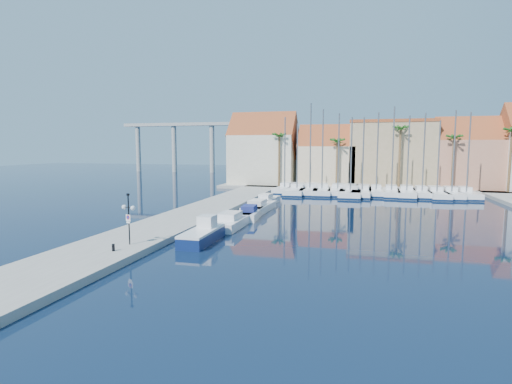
{
  "coord_description": "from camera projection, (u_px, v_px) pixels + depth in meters",
  "views": [
    {
      "loc": [
        8.1,
        -26.97,
        7.38
      ],
      "look_at": [
        -1.86,
        10.54,
        3.0
      ],
      "focal_mm": 28.0,
      "sensor_mm": 36.0,
      "label": 1
    }
  ],
  "objects": [
    {
      "name": "ground",
      "position": [
        243.0,
        250.0,
        28.8
      ],
      "size": [
        260.0,
        260.0,
        0.0
      ],
      "primitive_type": "plane",
      "color": "black",
      "rests_on": "ground"
    },
    {
      "name": "quay_west",
      "position": [
        200.0,
        212.0,
        44.03
      ],
      "size": [
        6.0,
        77.0,
        0.5
      ],
      "primitive_type": "cube",
      "color": "gray",
      "rests_on": "ground"
    },
    {
      "name": "shore_north",
      "position": [
        372.0,
        187.0,
        72.32
      ],
      "size": [
        54.0,
        16.0,
        0.5
      ],
      "primitive_type": "cube",
      "color": "gray",
      "rests_on": "ground"
    },
    {
      "name": "lamp_post",
      "position": [
        129.0,
        211.0,
        28.04
      ],
      "size": [
        1.2,
        0.61,
        3.66
      ],
      "rotation": [
        0.0,
        0.0,
        -0.31
      ],
      "color": "black",
      "rests_on": "quay_west"
    },
    {
      "name": "bollard",
      "position": [
        113.0,
        248.0,
        26.49
      ],
      "size": [
        0.19,
        0.19,
        0.48
      ],
      "primitive_type": "cylinder",
      "color": "black",
      "rests_on": "quay_west"
    },
    {
      "name": "fishing_boat",
      "position": [
        203.0,
        234.0,
        31.07
      ],
      "size": [
        1.88,
        5.58,
        1.95
      ],
      "rotation": [
        0.0,
        0.0,
        0.0
      ],
      "color": "#0D1E4F",
      "rests_on": "ground"
    },
    {
      "name": "motorboat_west_0",
      "position": [
        232.0,
        221.0,
        37.44
      ],
      "size": [
        2.46,
        7.49,
        1.4
      ],
      "rotation": [
        0.0,
        0.0,
        -0.01
      ],
      "color": "white",
      "rests_on": "ground"
    },
    {
      "name": "motorboat_west_1",
      "position": [
        250.0,
        213.0,
        41.72
      ],
      "size": [
        2.42,
        6.16,
        1.4
      ],
      "rotation": [
        0.0,
        0.0,
        0.08
      ],
      "color": "white",
      "rests_on": "ground"
    },
    {
      "name": "motorboat_west_2",
      "position": [
        259.0,
        207.0,
        46.15
      ],
      "size": [
        2.57,
        7.31,
        1.4
      ],
      "rotation": [
        0.0,
        0.0,
        -0.04
      ],
      "color": "white",
      "rests_on": "ground"
    },
    {
      "name": "motorboat_west_3",
      "position": [
        267.0,
        200.0,
        51.91
      ],
      "size": [
        2.4,
        6.08,
        1.4
      ],
      "rotation": [
        0.0,
        0.0,
        -0.08
      ],
      "color": "white",
      "rests_on": "ground"
    },
    {
      "name": "sailboat_0",
      "position": [
        285.0,
        189.0,
        65.07
      ],
      "size": [
        2.93,
        8.65,
        12.13
      ],
      "rotation": [
        0.0,
        0.0,
        -0.08
      ],
      "color": "white",
      "rests_on": "ground"
    },
    {
      "name": "sailboat_1",
      "position": [
        298.0,
        190.0,
        63.53
      ],
      "size": [
        2.99,
        11.16,
        11.03
      ],
      "rotation": [
        0.0,
        0.0,
        0.0
      ],
      "color": "white",
      "rests_on": "ground"
    },
    {
      "name": "sailboat_2",
      "position": [
        310.0,
        190.0,
        63.53
      ],
      "size": [
        3.41,
        10.73,
        14.1
      ],
      "rotation": [
        0.0,
        0.0,
        0.06
      ],
      "color": "white",
      "rests_on": "ground"
    },
    {
      "name": "sailboat_3",
      "position": [
        322.0,
        190.0,
        62.72
      ],
      "size": [
        3.37,
        10.23,
        13.13
      ],
      "rotation": [
        0.0,
        0.0,
        0.07
      ],
      "color": "white",
      "rests_on": "ground"
    },
    {
      "name": "sailboat_4",
      "position": [
        338.0,
        190.0,
        62.68
      ],
      "size": [
        2.67,
        9.93,
        12.52
      ],
      "rotation": [
        0.0,
        0.0,
        -0.01
      ],
      "color": "white",
      "rests_on": "ground"
    },
    {
      "name": "sailboat_5",
      "position": [
        350.0,
        192.0,
        60.96
      ],
      "size": [
        3.21,
        12.0,
        11.81
      ],
      "rotation": [
        0.0,
        0.0,
        -0.0
      ],
      "color": "white",
      "rests_on": "ground"
    },
    {
      "name": "sailboat_6",
      "position": [
        362.0,
        192.0,
        60.86
      ],
      "size": [
        3.45,
        10.76,
        11.81
      ],
      "rotation": [
        0.0,
        0.0,
        -0.06
      ],
      "color": "white",
      "rests_on": "ground"
    },
    {
      "name": "sailboat_7",
      "position": [
        376.0,
        191.0,
        61.12
      ],
      "size": [
        2.18,
        8.14,
        12.53
      ],
      "rotation": [
        0.0,
        0.0,
        -0.0
      ],
      "color": "white",
      "rests_on": "ground"
    },
    {
      "name": "sailboat_8",
      "position": [
        391.0,
        192.0,
        60.29
      ],
      "size": [
        2.59,
        8.9,
        13.3
      ],
      "rotation": [
        0.0,
        0.0,
        -0.03
      ],
      "color": "white",
      "rests_on": "ground"
    },
    {
      "name": "sailboat_9",
      "position": [
        407.0,
        193.0,
        59.76
      ],
      "size": [
        3.23,
        9.77,
        11.95
      ],
      "rotation": [
        0.0,
        0.0,
        -0.07
      ],
      "color": "white",
      "rests_on": "ground"
    },
    {
      "name": "sailboat_10",
      "position": [
        421.0,
        193.0,
        59.29
      ],
      "size": [
        2.34,
        8.2,
        12.29
      ],
      "rotation": [
        0.0,
        0.0,
        0.02
      ],
      "color": "white",
      "rests_on": "ground"
    },
    {
      "name": "sailboat_11",
      "position": [
        436.0,
        194.0,
        58.5
      ],
      "size": [
        2.76,
        9.81,
        11.16
      ],
      "rotation": [
        0.0,
        0.0,
        0.02
      ],
      "color": "white",
      "rests_on": "ground"
    },
    {
      "name": "sailboat_12",
      "position": [
        451.0,
        194.0,
        58.13
      ],
      "size": [
        2.43,
        8.97,
        12.6
      ],
      "rotation": [
        0.0,
        0.0,
        -0.01
      ],
      "color": "white",
      "rests_on": "ground"
    },
    {
      "name": "sailboat_13",
      "position": [
        465.0,
        194.0,
        58.06
      ],
      "size": [
        2.83,
        8.99,
        12.33
      ],
      "rotation": [
        0.0,
        0.0,
        0.05
      ],
      "color": "white",
      "rests_on": "ground"
    },
    {
      "name": "building_0",
      "position": [
        264.0,
        152.0,
        75.76
      ],
      "size": [
        12.3,
        9.0,
        13.5
      ],
      "color": "beige",
      "rests_on": "shore_north"
    },
    {
      "name": "building_1",
      "position": [
        328.0,
        159.0,
        72.84
      ],
      "size": [
        10.3,
        8.0,
        11.0
      ],
      "color": "#CDB790",
      "rests_on": "shore_north"
    },
    {
      "name": "building_2",
      "position": [
        391.0,
        153.0,
        70.89
      ],
      "size": [
        14.2,
        10.2,
        11.5
      ],
      "color": "tan",
      "rests_on": "shore_north"
    },
    {
      "name": "building_3",
      "position": [
        466.0,
        156.0,
        66.91
      ],
      "size": [
        10.3,
        8.0,
        12.0
      ],
      "color": "tan",
      "rests_on": "shore_north"
    },
    {
      "name": "palm_0",
      "position": [
        279.0,
        137.0,
        69.65
      ],
      "size": [
        2.6,
        2.6,
        10.15
      ],
      "color": "brown",
      "rests_on": "shore_north"
    },
    {
      "name": "palm_1",
      "position": [
        337.0,
        143.0,
        67.21
      ],
      "size": [
        2.6,
        2.6,
        9.15
      ],
      "color": "brown",
      "rests_on": "shore_north"
    },
    {
      "name": "palm_2",
      "position": [
        401.0,
        131.0,
        64.45
      ],
      "size": [
        2.6,
        2.6,
        11.15
      ],
      "color": "brown",
      "rests_on": "shore_north"
    },
    {
      "name": "palm_3",
      "position": [
        454.0,
        139.0,
        62.57
      ],
      "size": [
        2.6,
        2.6,
        9.65
      ],
      "color": "brown",
      "rests_on": "shore_north"
    },
    {
      "name": "palm_4",
      "position": [
        512.0,
        133.0,
        60.42
      ],
      "size": [
        2.6,
        2.6,
        10.65
      ],
      "color": "brown",
      "rests_on": "shore_north"
    },
    {
      "name": "viaduct",
      "position": [
        196.0,
        137.0,
        116.36
      ],
      "size": [
        48.0,
        2.2,
        14.45
      ],
      "color": "#9E9E99",
      "rests_on": "ground"
    }
  ]
}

